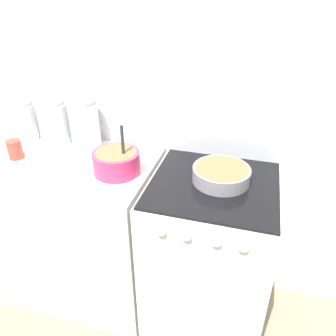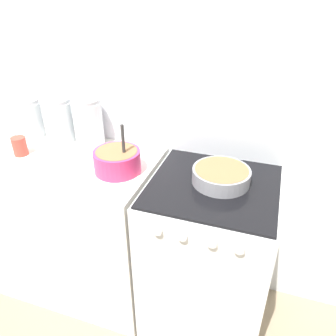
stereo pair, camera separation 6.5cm
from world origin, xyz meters
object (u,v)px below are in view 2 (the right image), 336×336
object	(u,v)px
tin_can	(20,146)
storage_jar_middle	(59,123)
baking_pan	(221,175)
storage_jar_left	(31,121)
stove	(208,256)
storage_jar_right	(89,126)
mixing_bowl	(117,160)

from	to	relation	value
tin_can	storage_jar_middle	bearing A→B (deg)	66.63
baking_pan	tin_can	xyz separation A→B (m)	(-1.09, -0.07, 0.01)
baking_pan	tin_can	bearing A→B (deg)	-176.37
storage_jar_left	tin_can	xyz separation A→B (m)	(0.10, -0.23, -0.05)
baking_pan	storage_jar_middle	size ratio (longest dim) A/B	1.09
storage_jar_left	storage_jar_middle	world-z (taller)	storage_jar_middle
stove	baking_pan	size ratio (longest dim) A/B	3.38
tin_can	baking_pan	bearing A→B (deg)	3.63
storage_jar_middle	stove	bearing A→B (deg)	-11.32
storage_jar_right	tin_can	distance (m)	0.38
storage_jar_middle	storage_jar_right	size ratio (longest dim) A/B	0.92
baking_pan	storage_jar_right	distance (m)	0.81
mixing_bowl	storage_jar_left	distance (m)	0.72
mixing_bowl	tin_can	size ratio (longest dim) A/B	2.55
mixing_bowl	storage_jar_middle	size ratio (longest dim) A/B	1.03
storage_jar_right	tin_can	bearing A→B (deg)	-142.05
stove	mixing_bowl	world-z (taller)	mixing_bowl
mixing_bowl	storage_jar_right	world-z (taller)	storage_jar_right
storage_jar_middle	tin_can	distance (m)	0.26
mixing_bowl	storage_jar_left	world-z (taller)	mixing_bowl
stove	baking_pan	bearing A→B (deg)	48.47
mixing_bowl	storage_jar_right	distance (m)	0.37
storage_jar_left	tin_can	size ratio (longest dim) A/B	2.23
mixing_bowl	baking_pan	xyz separation A→B (m)	(0.51, 0.07, -0.03)
storage_jar_left	storage_jar_right	bearing A→B (deg)	-0.00
mixing_bowl	baking_pan	world-z (taller)	mixing_bowl
mixing_bowl	baking_pan	bearing A→B (deg)	7.46
stove	baking_pan	distance (m)	0.50
mixing_bowl	storage_jar_middle	bearing A→B (deg)	154.66
tin_can	mixing_bowl	bearing A→B (deg)	0.30
storage_jar_middle	baking_pan	bearing A→B (deg)	-9.38
stove	mixing_bowl	size ratio (longest dim) A/B	3.56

